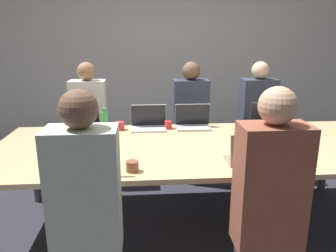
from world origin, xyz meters
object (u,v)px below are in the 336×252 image
(laptop_near_left, at_px, (93,163))
(cup_near_left, at_px, (132,166))
(bottle_far_left, at_px, (105,123))
(cup_far_right, at_px, (243,127))
(stapler, at_px, (240,150))
(person_near_left, at_px, (86,214))
(person_near_midright, at_px, (268,207))
(laptop_far_center, at_px, (193,121))
(person_far_left, at_px, (90,126))
(laptop_far_right, at_px, (267,121))
(cup_near_midright, at_px, (276,154))
(cup_far_center, at_px, (168,125))
(laptop_near_midright, at_px, (249,155))
(bottle_near_left, at_px, (59,156))
(laptop_far_left, at_px, (81,124))
(person_far_center, at_px, (190,125))
(cup_far_midleft, at_px, (120,126))
(person_far_right, at_px, (256,123))
(laptop_far_midleft, at_px, (149,122))

(laptop_near_left, height_order, cup_near_left, laptop_near_left)
(bottle_far_left, distance_m, cup_far_right, 1.38)
(bottle_far_left, relative_size, stapler, 1.67)
(person_near_left, bearing_deg, bottle_far_left, -88.51)
(person_near_midright, bearing_deg, laptop_far_center, -81.65)
(person_far_left, distance_m, bottle_far_left, 0.67)
(person_far_left, height_order, laptop_far_center, person_far_left)
(laptop_near_left, bearing_deg, laptop_far_right, -147.38)
(cup_near_midright, xyz_separation_m, person_near_left, (-1.37, -0.60, -0.11))
(laptop_far_center, xyz_separation_m, laptop_near_left, (-0.87, -1.13, 0.00))
(laptop_far_right, relative_size, cup_far_center, 3.79)
(laptop_near_midright, distance_m, laptop_far_center, 1.08)
(person_near_left, xyz_separation_m, bottle_near_left, (-0.27, 0.54, 0.17))
(person_near_midright, height_order, person_near_left, person_near_midright)
(bottle_far_left, relative_size, laptop_far_center, 0.73)
(person_near_midright, relative_size, stapler, 9.20)
(laptop_far_center, height_order, stapler, laptop_far_center)
(person_near_midright, distance_m, laptop_far_right, 1.59)
(bottle_near_left, relative_size, stapler, 1.41)
(cup_far_right, bearing_deg, laptop_far_left, 174.94)
(laptop_near_midright, bearing_deg, stapler, -90.07)
(laptop_far_center, xyz_separation_m, bottle_near_left, (-1.13, -1.02, 0.02))
(cup_near_midright, distance_m, cup_far_right, 0.80)
(laptop_near_midright, distance_m, cup_far_right, 0.91)
(bottle_far_left, xyz_separation_m, cup_far_right, (1.38, 0.00, -0.07))
(laptop_near_midright, distance_m, person_far_left, 2.05)
(person_near_midright, xyz_separation_m, bottle_near_left, (-1.36, 0.55, 0.16))
(cup_near_midright, bearing_deg, person_far_center, 109.45)
(laptop_far_left, bearing_deg, person_near_midright, -48.43)
(cup_far_center, xyz_separation_m, cup_far_midleft, (-0.50, -0.00, -0.00))
(cup_far_center, distance_m, cup_near_left, 1.14)
(person_far_right, height_order, person_far_center, person_far_center)
(laptop_far_midleft, bearing_deg, bottle_near_left, -123.53)
(person_far_center, bearing_deg, cup_far_center, -124.57)
(bottle_far_left, distance_m, person_far_right, 1.83)
(cup_far_center, bearing_deg, person_near_left, -111.26)
(laptop_far_left, bearing_deg, laptop_far_midleft, 0.26)
(cup_far_right, xyz_separation_m, laptop_far_center, (-0.49, 0.16, 0.03))
(cup_far_midleft, bearing_deg, laptop_near_left, -95.99)
(person_far_left, bearing_deg, person_far_right, -0.71)
(person_far_left, bearing_deg, stapler, -41.52)
(person_far_center, bearing_deg, laptop_near_midright, -80.72)
(laptop_near_midright, xyz_separation_m, bottle_far_left, (-1.16, 0.88, 0.04))
(cup_near_midright, height_order, laptop_far_midleft, laptop_far_midleft)
(laptop_near_left, bearing_deg, cup_far_midleft, -95.99)
(laptop_near_left, distance_m, cup_near_left, 0.28)
(person_far_left, xyz_separation_m, cup_far_right, (1.63, -0.59, 0.12))
(laptop_far_center, height_order, person_near_left, person_near_left)
(person_far_left, bearing_deg, cup_near_left, -70.80)
(bottle_near_left, bearing_deg, cup_near_left, -10.27)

